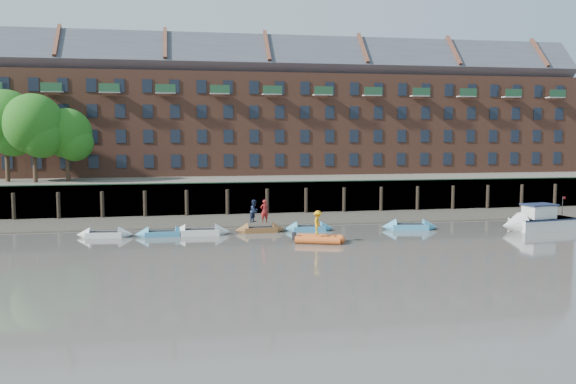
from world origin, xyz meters
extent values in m
plane|color=#5D5851|center=(0.00, 0.00, 0.00)|extent=(220.00, 220.00, 0.00)
cube|color=#3D382F|center=(0.00, 18.00, 0.00)|extent=(110.00, 8.00, 0.50)
cube|color=#4C4336|center=(0.00, 14.60, 0.00)|extent=(110.00, 1.60, 0.10)
cube|color=#2D2A26|center=(0.00, 22.40, 1.60)|extent=(110.00, 0.80, 3.20)
cylinder|color=black|center=(-26.00, 21.75, 1.30)|extent=(0.36, 0.36, 2.60)
cylinder|color=black|center=(-22.00, 21.75, 1.30)|extent=(0.36, 0.36, 2.60)
cylinder|color=black|center=(-18.00, 21.75, 1.30)|extent=(0.36, 0.36, 2.60)
cylinder|color=black|center=(-14.00, 21.75, 1.30)|extent=(0.36, 0.36, 2.60)
cylinder|color=black|center=(-10.00, 21.75, 1.30)|extent=(0.36, 0.36, 2.60)
cylinder|color=black|center=(-6.00, 21.75, 1.30)|extent=(0.36, 0.36, 2.60)
cylinder|color=black|center=(-2.00, 21.75, 1.30)|extent=(0.36, 0.36, 2.60)
cylinder|color=black|center=(2.00, 21.75, 1.30)|extent=(0.36, 0.36, 2.60)
cylinder|color=black|center=(6.00, 21.75, 1.30)|extent=(0.36, 0.36, 2.60)
cylinder|color=black|center=(10.00, 21.75, 1.30)|extent=(0.36, 0.36, 2.60)
cylinder|color=black|center=(14.00, 21.75, 1.30)|extent=(0.36, 0.36, 2.60)
cylinder|color=black|center=(18.00, 21.75, 1.30)|extent=(0.36, 0.36, 2.60)
cylinder|color=black|center=(22.00, 21.75, 1.30)|extent=(0.36, 0.36, 2.60)
cylinder|color=black|center=(26.00, 21.75, 1.30)|extent=(0.36, 0.36, 2.60)
cylinder|color=black|center=(30.00, 21.75, 1.30)|extent=(0.36, 0.36, 2.60)
cube|color=#264C2D|center=(0.00, 22.10, 3.25)|extent=(110.00, 0.06, 0.10)
cube|color=#5E594D|center=(0.00, 36.00, 1.60)|extent=(110.00, 28.00, 3.20)
cube|color=brown|center=(0.00, 37.00, 9.20)|extent=(80.00, 10.00, 12.00)
cube|color=#42444C|center=(0.00, 37.00, 16.40)|extent=(80.60, 15.56, 15.56)
cube|color=black|center=(-29.00, 31.98, 5.00)|extent=(1.10, 0.12, 1.50)
cube|color=black|center=(-26.00, 31.98, 5.00)|extent=(1.10, 0.12, 1.50)
cube|color=black|center=(-23.00, 31.98, 5.00)|extent=(1.10, 0.12, 1.50)
cube|color=black|center=(-20.00, 31.98, 5.00)|extent=(1.10, 0.12, 1.50)
cube|color=black|center=(-17.00, 31.98, 5.00)|extent=(1.10, 0.12, 1.50)
cube|color=black|center=(-14.00, 31.98, 5.00)|extent=(1.10, 0.12, 1.50)
cube|color=black|center=(-11.00, 31.98, 5.00)|extent=(1.10, 0.12, 1.50)
cube|color=black|center=(-8.00, 31.98, 5.00)|extent=(1.10, 0.12, 1.50)
cube|color=black|center=(-5.00, 31.98, 5.00)|extent=(1.10, 0.12, 1.50)
cube|color=black|center=(-2.00, 31.98, 5.00)|extent=(1.10, 0.12, 1.50)
cube|color=black|center=(1.00, 31.98, 5.00)|extent=(1.10, 0.12, 1.50)
cube|color=black|center=(4.00, 31.98, 5.00)|extent=(1.10, 0.12, 1.50)
cube|color=black|center=(7.00, 31.98, 5.00)|extent=(1.10, 0.12, 1.50)
cube|color=black|center=(10.00, 31.98, 5.00)|extent=(1.10, 0.12, 1.50)
cube|color=black|center=(13.00, 31.98, 5.00)|extent=(1.10, 0.12, 1.50)
cube|color=black|center=(16.00, 31.98, 5.00)|extent=(1.10, 0.12, 1.50)
cube|color=black|center=(19.00, 31.98, 5.00)|extent=(1.10, 0.12, 1.50)
cube|color=black|center=(22.00, 31.98, 5.00)|extent=(1.10, 0.12, 1.50)
cube|color=black|center=(25.00, 31.98, 5.00)|extent=(1.10, 0.12, 1.50)
cube|color=black|center=(28.00, 31.98, 5.00)|extent=(1.10, 0.12, 1.50)
cube|color=black|center=(31.00, 31.98, 5.00)|extent=(1.10, 0.12, 1.50)
cube|color=black|center=(34.00, 31.98, 5.00)|extent=(1.10, 0.12, 1.50)
cube|color=black|center=(37.00, 31.98, 5.00)|extent=(1.10, 0.12, 1.50)
cube|color=black|center=(-29.00, 31.98, 7.80)|extent=(1.10, 0.12, 1.50)
cube|color=black|center=(-26.00, 31.98, 7.80)|extent=(1.10, 0.12, 1.50)
cube|color=black|center=(-23.00, 31.98, 7.80)|extent=(1.10, 0.12, 1.50)
cube|color=black|center=(-20.00, 31.98, 7.80)|extent=(1.10, 0.12, 1.50)
cube|color=black|center=(-17.00, 31.98, 7.80)|extent=(1.10, 0.12, 1.50)
cube|color=black|center=(-14.00, 31.98, 7.80)|extent=(1.10, 0.12, 1.50)
cube|color=black|center=(-11.00, 31.98, 7.80)|extent=(1.10, 0.12, 1.50)
cube|color=black|center=(-8.00, 31.98, 7.80)|extent=(1.10, 0.12, 1.50)
cube|color=black|center=(-5.00, 31.98, 7.80)|extent=(1.10, 0.12, 1.50)
cube|color=black|center=(-2.00, 31.98, 7.80)|extent=(1.10, 0.12, 1.50)
cube|color=black|center=(1.00, 31.98, 7.80)|extent=(1.10, 0.12, 1.50)
cube|color=black|center=(4.00, 31.98, 7.80)|extent=(1.10, 0.12, 1.50)
cube|color=black|center=(7.00, 31.98, 7.80)|extent=(1.10, 0.12, 1.50)
cube|color=black|center=(10.00, 31.98, 7.80)|extent=(1.10, 0.12, 1.50)
cube|color=black|center=(13.00, 31.98, 7.80)|extent=(1.10, 0.12, 1.50)
cube|color=black|center=(16.00, 31.98, 7.80)|extent=(1.10, 0.12, 1.50)
cube|color=black|center=(19.00, 31.98, 7.80)|extent=(1.10, 0.12, 1.50)
cube|color=black|center=(22.00, 31.98, 7.80)|extent=(1.10, 0.12, 1.50)
cube|color=black|center=(25.00, 31.98, 7.80)|extent=(1.10, 0.12, 1.50)
cube|color=black|center=(28.00, 31.98, 7.80)|extent=(1.10, 0.12, 1.50)
cube|color=black|center=(31.00, 31.98, 7.80)|extent=(1.10, 0.12, 1.50)
cube|color=black|center=(34.00, 31.98, 7.80)|extent=(1.10, 0.12, 1.50)
cube|color=black|center=(37.00, 31.98, 7.80)|extent=(1.10, 0.12, 1.50)
cube|color=black|center=(-29.00, 31.98, 10.60)|extent=(1.10, 0.12, 1.50)
cube|color=black|center=(-26.00, 31.98, 10.60)|extent=(1.10, 0.12, 1.50)
cube|color=black|center=(-23.00, 31.98, 10.60)|extent=(1.10, 0.12, 1.50)
cube|color=black|center=(-20.00, 31.98, 10.60)|extent=(1.10, 0.12, 1.50)
cube|color=black|center=(-17.00, 31.98, 10.60)|extent=(1.10, 0.12, 1.50)
cube|color=black|center=(-14.00, 31.98, 10.60)|extent=(1.10, 0.12, 1.50)
cube|color=black|center=(-11.00, 31.98, 10.60)|extent=(1.10, 0.12, 1.50)
cube|color=black|center=(-8.00, 31.98, 10.60)|extent=(1.10, 0.12, 1.50)
cube|color=black|center=(-5.00, 31.98, 10.60)|extent=(1.10, 0.12, 1.50)
cube|color=black|center=(-2.00, 31.98, 10.60)|extent=(1.10, 0.12, 1.50)
cube|color=black|center=(1.00, 31.98, 10.60)|extent=(1.10, 0.12, 1.50)
cube|color=black|center=(4.00, 31.98, 10.60)|extent=(1.10, 0.12, 1.50)
cube|color=black|center=(7.00, 31.98, 10.60)|extent=(1.10, 0.12, 1.50)
cube|color=black|center=(10.00, 31.98, 10.60)|extent=(1.10, 0.12, 1.50)
cube|color=black|center=(13.00, 31.98, 10.60)|extent=(1.10, 0.12, 1.50)
cube|color=black|center=(16.00, 31.98, 10.60)|extent=(1.10, 0.12, 1.50)
cube|color=black|center=(19.00, 31.98, 10.60)|extent=(1.10, 0.12, 1.50)
cube|color=black|center=(22.00, 31.98, 10.60)|extent=(1.10, 0.12, 1.50)
cube|color=black|center=(25.00, 31.98, 10.60)|extent=(1.10, 0.12, 1.50)
cube|color=black|center=(28.00, 31.98, 10.60)|extent=(1.10, 0.12, 1.50)
cube|color=black|center=(31.00, 31.98, 10.60)|extent=(1.10, 0.12, 1.50)
cube|color=black|center=(34.00, 31.98, 10.60)|extent=(1.10, 0.12, 1.50)
cube|color=black|center=(37.00, 31.98, 10.60)|extent=(1.10, 0.12, 1.50)
cube|color=black|center=(-29.00, 31.98, 13.40)|extent=(1.10, 0.12, 1.50)
cube|color=black|center=(-26.00, 31.98, 13.40)|extent=(1.10, 0.12, 1.50)
cube|color=black|center=(-23.00, 31.98, 13.40)|extent=(1.10, 0.12, 1.50)
cube|color=black|center=(-20.00, 31.98, 13.40)|extent=(1.10, 0.12, 1.50)
cube|color=black|center=(-17.00, 31.98, 13.40)|extent=(1.10, 0.12, 1.50)
cube|color=black|center=(-14.00, 31.98, 13.40)|extent=(1.10, 0.12, 1.50)
cube|color=black|center=(-11.00, 31.98, 13.40)|extent=(1.10, 0.12, 1.50)
cube|color=black|center=(-8.00, 31.98, 13.40)|extent=(1.10, 0.12, 1.50)
cube|color=black|center=(-5.00, 31.98, 13.40)|extent=(1.10, 0.12, 1.50)
cube|color=black|center=(-2.00, 31.98, 13.40)|extent=(1.10, 0.12, 1.50)
cube|color=black|center=(1.00, 31.98, 13.40)|extent=(1.10, 0.12, 1.50)
cube|color=black|center=(4.00, 31.98, 13.40)|extent=(1.10, 0.12, 1.50)
cube|color=black|center=(7.00, 31.98, 13.40)|extent=(1.10, 0.12, 1.50)
cube|color=black|center=(10.00, 31.98, 13.40)|extent=(1.10, 0.12, 1.50)
cube|color=black|center=(13.00, 31.98, 13.40)|extent=(1.10, 0.12, 1.50)
cube|color=black|center=(16.00, 31.98, 13.40)|extent=(1.10, 0.12, 1.50)
cube|color=black|center=(19.00, 31.98, 13.40)|extent=(1.10, 0.12, 1.50)
cube|color=black|center=(22.00, 31.98, 13.40)|extent=(1.10, 0.12, 1.50)
cube|color=black|center=(25.00, 31.98, 13.40)|extent=(1.10, 0.12, 1.50)
cube|color=black|center=(28.00, 31.98, 13.40)|extent=(1.10, 0.12, 1.50)
cube|color=black|center=(31.00, 31.98, 13.40)|extent=(1.10, 0.12, 1.50)
cube|color=black|center=(34.00, 31.98, 13.40)|extent=(1.10, 0.12, 1.50)
cube|color=black|center=(37.00, 31.98, 13.40)|extent=(1.10, 0.12, 1.50)
cylinder|color=#3A281C|center=(-25.00, 26.50, 5.58)|extent=(0.44, 0.44, 4.75)
sphere|color=#246718|center=(-25.00, 26.50, 9.09)|extent=(6.08, 6.08, 6.08)
cylinder|color=#3A281C|center=(-22.00, 27.50, 5.20)|extent=(0.44, 0.44, 4.00)
sphere|color=#246718|center=(-22.00, 27.50, 8.16)|extent=(5.12, 5.12, 5.12)
cylinder|color=#3A281C|center=(-28.00, 28.00, 5.70)|extent=(0.44, 0.44, 5.00)
sphere|color=#246718|center=(-28.00, 28.00, 9.40)|extent=(6.40, 6.40, 6.40)
cube|color=silver|center=(-16.57, 10.74, 0.22)|extent=(2.90, 1.51, 0.44)
cone|color=silver|center=(-14.94, 10.59, 0.22)|extent=(1.20, 1.35, 1.26)
cone|color=silver|center=(-18.19, 10.89, 0.22)|extent=(1.20, 1.35, 1.26)
cube|color=black|center=(-16.57, 10.74, 0.42)|extent=(2.40, 1.16, 0.06)
cube|color=#4296BE|center=(-12.13, 10.39, 0.21)|extent=(2.78, 1.37, 0.43)
cone|color=#4296BE|center=(-10.54, 10.47, 0.21)|extent=(1.12, 1.28, 1.23)
cone|color=#4296BE|center=(-13.71, 10.30, 0.21)|extent=(1.12, 1.28, 1.23)
cube|color=black|center=(-12.13, 10.39, 0.41)|extent=(2.31, 1.04, 0.06)
cube|color=silver|center=(-9.12, 10.45, 0.24)|extent=(3.10, 1.51, 0.48)
cone|color=silver|center=(-7.35, 10.37, 0.24)|extent=(1.24, 1.43, 1.37)
cone|color=silver|center=(-10.90, 10.53, 0.24)|extent=(1.24, 1.43, 1.37)
cube|color=black|center=(-9.12, 10.45, 0.46)|extent=(2.58, 1.14, 0.06)
cube|color=brown|center=(-4.18, 10.91, 0.21)|extent=(2.75, 1.31, 0.42)
cone|color=brown|center=(-2.60, 10.95, 0.21)|extent=(1.09, 1.26, 1.23)
cone|color=brown|center=(-5.77, 10.86, 0.21)|extent=(1.09, 1.26, 1.23)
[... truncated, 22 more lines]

